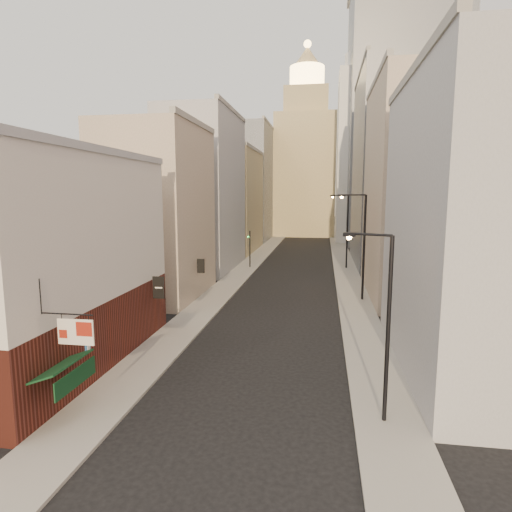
{
  "coord_description": "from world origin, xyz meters",
  "views": [
    {
      "loc": [
        3.52,
        -12.65,
        9.79
      ],
      "look_at": [
        -1.2,
        17.25,
        5.41
      ],
      "focal_mm": 30.0,
      "sensor_mm": 36.0,
      "label": 1
    }
  ],
  "objects_px": {
    "white_tower": "(357,150)",
    "streetlamp_near": "(384,318)",
    "clock_tower": "(306,161)",
    "streetlamp_mid": "(361,241)",
    "streetlamp_far": "(346,227)",
    "traffic_light_left": "(250,242)"
  },
  "relations": [
    {
      "from": "white_tower",
      "to": "streetlamp_mid",
      "type": "relative_size",
      "value": 4.23
    },
    {
      "from": "traffic_light_left",
      "to": "white_tower",
      "type": "bearing_deg",
      "value": -112.91
    },
    {
      "from": "clock_tower",
      "to": "streetlamp_mid",
      "type": "height_order",
      "value": "clock_tower"
    },
    {
      "from": "white_tower",
      "to": "streetlamp_near",
      "type": "bearing_deg",
      "value": -93.07
    },
    {
      "from": "clock_tower",
      "to": "streetlamp_mid",
      "type": "distance_m",
      "value": 66.49
    },
    {
      "from": "clock_tower",
      "to": "streetlamp_near",
      "type": "bearing_deg",
      "value": -85.32
    },
    {
      "from": "clock_tower",
      "to": "streetlamp_far",
      "type": "xyz_separation_m",
      "value": [
        7.4,
        -47.7,
        -12.08
      ]
    },
    {
      "from": "traffic_light_left",
      "to": "streetlamp_near",
      "type": "bearing_deg",
      "value": 109.73
    },
    {
      "from": "clock_tower",
      "to": "streetlamp_near",
      "type": "height_order",
      "value": "clock_tower"
    },
    {
      "from": "streetlamp_near",
      "to": "streetlamp_far",
      "type": "height_order",
      "value": "streetlamp_far"
    },
    {
      "from": "clock_tower",
      "to": "streetlamp_mid",
      "type": "relative_size",
      "value": 4.58
    },
    {
      "from": "white_tower",
      "to": "streetlamp_far",
      "type": "bearing_deg",
      "value": -96.09
    },
    {
      "from": "white_tower",
      "to": "streetlamp_near",
      "type": "xyz_separation_m",
      "value": [
        -3.9,
        -72.7,
        -13.93
      ]
    },
    {
      "from": "streetlamp_near",
      "to": "streetlamp_far",
      "type": "xyz_separation_m",
      "value": [
        0.31,
        38.99,
        0.88
      ]
    },
    {
      "from": "streetlamp_mid",
      "to": "streetlamp_far",
      "type": "distance_m",
      "value": 17.21
    },
    {
      "from": "clock_tower",
      "to": "streetlamp_mid",
      "type": "xyz_separation_m",
      "value": [
        7.98,
        -64.9,
        -12.04
      ]
    },
    {
      "from": "clock_tower",
      "to": "traffic_light_left",
      "type": "relative_size",
      "value": 8.98
    },
    {
      "from": "streetlamp_mid",
      "to": "streetlamp_far",
      "type": "xyz_separation_m",
      "value": [
        -0.58,
        17.2,
        -0.04
      ]
    },
    {
      "from": "streetlamp_mid",
      "to": "streetlamp_far",
      "type": "bearing_deg",
      "value": 105.38
    },
    {
      "from": "streetlamp_far",
      "to": "white_tower",
      "type": "bearing_deg",
      "value": 63.77
    },
    {
      "from": "clock_tower",
      "to": "streetlamp_near",
      "type": "relative_size",
      "value": 5.48
    },
    {
      "from": "streetlamp_near",
      "to": "white_tower",
      "type": "bearing_deg",
      "value": 109.47
    }
  ]
}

